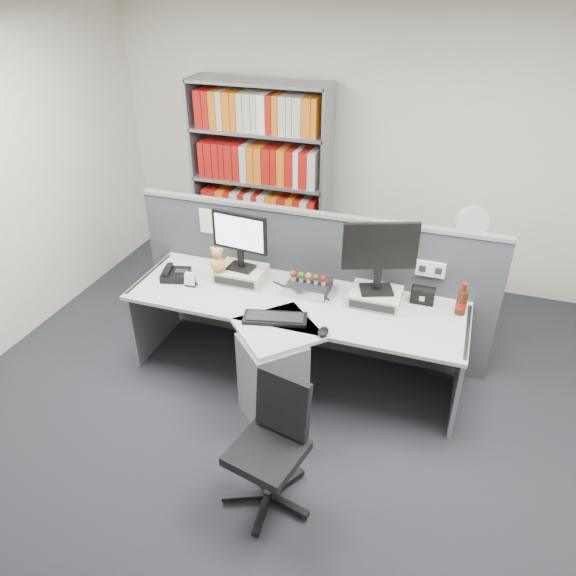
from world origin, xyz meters
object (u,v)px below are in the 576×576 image
(mouse, at_px, (323,332))
(speaker, at_px, (423,295))
(monitor_left, at_px, (240,236))
(filing_cabinet, at_px, (459,291))
(shelving_unit, at_px, (261,184))
(office_chair, at_px, (273,441))
(desk_phone, at_px, (175,274))
(cola_bottle, at_px, (462,302))
(monitor_right, at_px, (380,252))
(keyboard, at_px, (275,318))
(desk, at_px, (286,344))
(desk_fan, at_px, (471,226))
(desktop_pc, at_px, (309,286))
(desk_calendar, at_px, (191,280))

(mouse, bearing_deg, speaker, 47.14)
(monitor_left, xyz_separation_m, filing_cabinet, (1.71, 1.02, -0.75))
(shelving_unit, height_order, filing_cabinet, shelving_unit)
(office_chair, bearing_deg, speaker, 64.85)
(desk_phone, distance_m, cola_bottle, 2.25)
(mouse, distance_m, desk_phone, 1.41)
(monitor_left, distance_m, cola_bottle, 1.74)
(monitor_left, bearing_deg, office_chair, -60.47)
(monitor_right, bearing_deg, filing_cabinet, 58.94)
(keyboard, xyz_separation_m, cola_bottle, (1.26, 0.51, 0.08))
(desk_phone, distance_m, office_chair, 1.76)
(monitor_left, bearing_deg, keyboard, -45.48)
(monitor_right, xyz_separation_m, cola_bottle, (0.62, 0.05, -0.33))
(desk, distance_m, speaker, 1.10)
(monitor_left, xyz_separation_m, mouse, (0.84, -0.53, -0.36))
(mouse, bearing_deg, desk_fan, 60.50)
(desktop_pc, relative_size, filing_cabinet, 0.45)
(filing_cabinet, distance_m, office_chair, 2.54)
(monitor_left, bearing_deg, cola_bottle, 1.58)
(filing_cabinet, bearing_deg, monitor_left, -149.30)
(monitor_left, relative_size, mouse, 4.04)
(desk_calendar, xyz_separation_m, filing_cabinet, (2.06, 1.24, -0.42))
(filing_cabinet, bearing_deg, cola_bottle, -89.47)
(desk_phone, bearing_deg, desk_calendar, -20.19)
(shelving_unit, relative_size, office_chair, 2.33)
(shelving_unit, height_order, office_chair, shelving_unit)
(monitor_right, height_order, desk_calendar, monitor_right)
(shelving_unit, xyz_separation_m, filing_cabinet, (2.10, -0.45, -0.63))
(desk, relative_size, desk_phone, 9.72)
(desk, distance_m, desktop_pc, 0.49)
(monitor_right, height_order, office_chair, monitor_right)
(keyboard, relative_size, desk_phone, 1.83)
(desk_phone, bearing_deg, filing_cabinet, 27.75)
(monitor_right, xyz_separation_m, keyboard, (-0.64, -0.47, -0.42))
(monitor_right, distance_m, desk_phone, 1.68)
(monitor_left, distance_m, mouse, 1.05)
(monitor_left, xyz_separation_m, desktop_pc, (0.57, -0.00, -0.34))
(cola_bottle, bearing_deg, desk, -160.38)
(desktop_pc, height_order, desk_phone, desk_phone)
(speaker, relative_size, office_chair, 0.21)
(monitor_right, bearing_deg, speaker, 19.22)
(cola_bottle, bearing_deg, speaker, 165.98)
(mouse, xyz_separation_m, filing_cabinet, (0.87, 1.54, -0.39))
(desktop_pc, xyz_separation_m, desk_phone, (-1.10, -0.16, -0.01))
(desk_phone, height_order, desk_fan, desk_fan)
(keyboard, xyz_separation_m, speaker, (0.98, 0.59, 0.04))
(desk, bearing_deg, shelving_unit, 115.96)
(desk_phone, xyz_separation_m, cola_bottle, (2.24, 0.21, 0.06))
(keyboard, distance_m, mouse, 0.38)
(desk, relative_size, monitor_right, 4.67)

